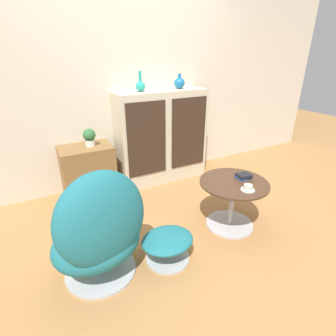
{
  "coord_description": "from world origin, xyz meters",
  "views": [
    {
      "loc": [
        -1.12,
        -1.65,
        1.59
      ],
      "look_at": [
        -0.03,
        0.38,
        0.55
      ],
      "focal_mm": 28.0,
      "sensor_mm": 36.0,
      "label": 1
    }
  ],
  "objects_px": {
    "egg_chair": "(100,232)",
    "ottoman": "(167,243)",
    "coffee_table": "(232,199)",
    "vase_leftmost": "(140,86)",
    "potted_plant": "(89,137)",
    "tv_console": "(88,171)",
    "teacup": "(248,188)",
    "book_stack": "(244,176)",
    "sideboard": "(162,137)",
    "vase_inner_left": "(179,83)"
  },
  "relations": [
    {
      "from": "book_stack",
      "to": "teacup",
      "type": "bearing_deg",
      "value": -123.99
    },
    {
      "from": "ottoman",
      "to": "teacup",
      "type": "relative_size",
      "value": 3.56
    },
    {
      "from": "potted_plant",
      "to": "book_stack",
      "type": "distance_m",
      "value": 1.7
    },
    {
      "from": "tv_console",
      "to": "ottoman",
      "type": "height_order",
      "value": "tv_console"
    },
    {
      "from": "vase_leftmost",
      "to": "book_stack",
      "type": "relative_size",
      "value": 1.61
    },
    {
      "from": "ottoman",
      "to": "tv_console",
      "type": "bearing_deg",
      "value": 102.33
    },
    {
      "from": "egg_chair",
      "to": "teacup",
      "type": "distance_m",
      "value": 1.28
    },
    {
      "from": "vase_inner_left",
      "to": "tv_console",
      "type": "bearing_deg",
      "value": -179.47
    },
    {
      "from": "sideboard",
      "to": "tv_console",
      "type": "xyz_separation_m",
      "value": [
        -0.96,
        -0.01,
        -0.28
      ]
    },
    {
      "from": "sideboard",
      "to": "coffee_table",
      "type": "relative_size",
      "value": 1.82
    },
    {
      "from": "ottoman",
      "to": "potted_plant",
      "type": "height_order",
      "value": "potted_plant"
    },
    {
      "from": "egg_chair",
      "to": "potted_plant",
      "type": "xyz_separation_m",
      "value": [
        0.27,
        1.31,
        0.3
      ]
    },
    {
      "from": "sideboard",
      "to": "teacup",
      "type": "relative_size",
      "value": 9.55
    },
    {
      "from": "potted_plant",
      "to": "teacup",
      "type": "distance_m",
      "value": 1.77
    },
    {
      "from": "potted_plant",
      "to": "book_stack",
      "type": "bearing_deg",
      "value": -47.65
    },
    {
      "from": "vase_leftmost",
      "to": "tv_console",
      "type": "bearing_deg",
      "value": -179.09
    },
    {
      "from": "vase_leftmost",
      "to": "potted_plant",
      "type": "bearing_deg",
      "value": -179.05
    },
    {
      "from": "tv_console",
      "to": "vase_leftmost",
      "type": "distance_m",
      "value": 1.16
    },
    {
      "from": "teacup",
      "to": "book_stack",
      "type": "bearing_deg",
      "value": 56.01
    },
    {
      "from": "tv_console",
      "to": "book_stack",
      "type": "distance_m",
      "value": 1.74
    },
    {
      "from": "potted_plant",
      "to": "teacup",
      "type": "relative_size",
      "value": 1.63
    },
    {
      "from": "sideboard",
      "to": "book_stack",
      "type": "xyz_separation_m",
      "value": [
        0.23,
        -1.25,
        -0.08
      ]
    },
    {
      "from": "ottoman",
      "to": "coffee_table",
      "type": "height_order",
      "value": "coffee_table"
    },
    {
      "from": "ottoman",
      "to": "egg_chair",
      "type": "bearing_deg",
      "value": 171.91
    },
    {
      "from": "egg_chair",
      "to": "ottoman",
      "type": "xyz_separation_m",
      "value": [
        0.51,
        -0.07,
        -0.25
      ]
    },
    {
      "from": "sideboard",
      "to": "ottoman",
      "type": "relative_size",
      "value": 2.69
    },
    {
      "from": "ottoman",
      "to": "teacup",
      "type": "bearing_deg",
      "value": -4.18
    },
    {
      "from": "sideboard",
      "to": "potted_plant",
      "type": "height_order",
      "value": "sideboard"
    },
    {
      "from": "vase_inner_left",
      "to": "sideboard",
      "type": "bearing_deg",
      "value": -179.13
    },
    {
      "from": "tv_console",
      "to": "book_stack",
      "type": "xyz_separation_m",
      "value": [
        1.2,
        -1.25,
        0.2
      ]
    },
    {
      "from": "coffee_table",
      "to": "vase_leftmost",
      "type": "distance_m",
      "value": 1.62
    },
    {
      "from": "coffee_table",
      "to": "vase_leftmost",
      "type": "bearing_deg",
      "value": 105.98
    },
    {
      "from": "tv_console",
      "to": "egg_chair",
      "type": "distance_m",
      "value": 1.33
    },
    {
      "from": "ottoman",
      "to": "coffee_table",
      "type": "bearing_deg",
      "value": 8.85
    },
    {
      "from": "ottoman",
      "to": "vase_inner_left",
      "type": "distance_m",
      "value": 1.98
    },
    {
      "from": "vase_leftmost",
      "to": "teacup",
      "type": "xyz_separation_m",
      "value": [
        0.36,
        -1.45,
        -0.72
      ]
    },
    {
      "from": "vase_leftmost",
      "to": "book_stack",
      "type": "distance_m",
      "value": 1.53
    },
    {
      "from": "egg_chair",
      "to": "coffee_table",
      "type": "bearing_deg",
      "value": 2.13
    },
    {
      "from": "tv_console",
      "to": "vase_leftmost",
      "type": "bearing_deg",
      "value": 0.91
    },
    {
      "from": "ottoman",
      "to": "vase_leftmost",
      "type": "xyz_separation_m",
      "value": [
        0.4,
        1.4,
        1.06
      ]
    },
    {
      "from": "potted_plant",
      "to": "vase_leftmost",
      "type": "bearing_deg",
      "value": 0.95
    },
    {
      "from": "ottoman",
      "to": "vase_leftmost",
      "type": "relative_size",
      "value": 1.93
    },
    {
      "from": "ottoman",
      "to": "book_stack",
      "type": "relative_size",
      "value": 3.1
    },
    {
      "from": "coffee_table",
      "to": "vase_inner_left",
      "type": "relative_size",
      "value": 3.65
    },
    {
      "from": "vase_leftmost",
      "to": "teacup",
      "type": "relative_size",
      "value": 1.84
    },
    {
      "from": "book_stack",
      "to": "potted_plant",
      "type": "bearing_deg",
      "value": 132.35
    },
    {
      "from": "egg_chair",
      "to": "ottoman",
      "type": "relative_size",
      "value": 2.12
    },
    {
      "from": "egg_chair",
      "to": "ottoman",
      "type": "distance_m",
      "value": 0.57
    },
    {
      "from": "vase_leftmost",
      "to": "vase_inner_left",
      "type": "relative_size",
      "value": 1.28
    },
    {
      "from": "tv_console",
      "to": "egg_chair",
      "type": "bearing_deg",
      "value": -98.81
    }
  ]
}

